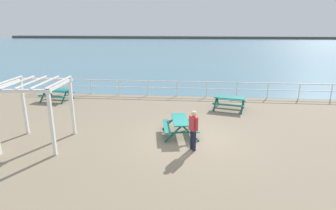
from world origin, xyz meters
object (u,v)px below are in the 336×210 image
Objects in this scene: visitor at (193,128)px; lattice_pergola at (34,98)px; picnic_table_near_right at (57,92)px; picnic_table_mid_centre at (180,123)px; picnic_table_near_left at (230,100)px.

lattice_pergola is at bearing 146.30° from visitor.
lattice_pergola reaches higher than visitor.
lattice_pergola is at bearing -62.39° from picnic_table_near_right.
picnic_table_near_right is at bearing 48.85° from picnic_table_mid_centre.
picnic_table_mid_centre is (8.53, -5.25, 0.00)m from picnic_table_near_right.
visitor is at bearing -167.89° from picnic_table_mid_centre.
lattice_pergola is at bearing 94.75° from picnic_table_mid_centre.
lattice_pergola reaches higher than picnic_table_near_right.
picnic_table_near_left is 6.18m from visitor.
picnic_table_mid_centre is 0.74× the size of lattice_pergola.
picnic_table_mid_centre is at bearing -107.94° from picnic_table_near_left.
lattice_pergola is (-6.51, 0.03, 1.05)m from visitor.
lattice_pergola is (-8.63, -5.77, 1.41)m from picnic_table_near_left.
visitor is (-2.11, -5.80, 0.36)m from picnic_table_near_left.
picnic_table_near_right is 7.38m from lattice_pergola.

